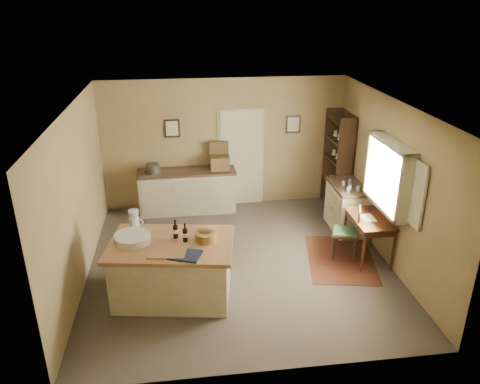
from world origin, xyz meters
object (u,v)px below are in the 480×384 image
at_px(work_island, 172,268).
at_px(sideboard, 188,190).
at_px(shelving_unit, 340,162).
at_px(writing_desk, 370,223).
at_px(desk_chair, 345,233).
at_px(right_cabinet, 346,207).

bearing_deg(work_island, sideboard, 92.94).
xyz_separation_m(work_island, shelving_unit, (3.46, 2.79, 0.54)).
height_order(writing_desk, desk_chair, desk_chair).
bearing_deg(desk_chair, writing_desk, 8.94).
relative_size(work_island, desk_chair, 2.11).
xyz_separation_m(sideboard, desk_chair, (2.62, -2.22, -0.02)).
bearing_deg(right_cabinet, shelving_unit, 81.19).
xyz_separation_m(right_cabinet, shelving_unit, (0.15, 0.99, 0.57)).
bearing_deg(right_cabinet, writing_desk, -89.99).
relative_size(desk_chair, shelving_unit, 0.45).
height_order(sideboard, shelving_unit, shelving_unit).
bearing_deg(shelving_unit, writing_desk, -94.17).
distance_m(work_island, desk_chair, 3.03).
distance_m(right_cabinet, shelving_unit, 1.15).
bearing_deg(shelving_unit, desk_chair, -104.69).
height_order(work_island, sideboard, work_island).
bearing_deg(desk_chair, right_cabinet, 92.02).
relative_size(writing_desk, shelving_unit, 0.47).
bearing_deg(sideboard, work_island, -96.08).
bearing_deg(sideboard, right_cabinet, -21.74).
distance_m(sideboard, writing_desk, 3.78).
bearing_deg(sideboard, writing_desk, -37.62).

